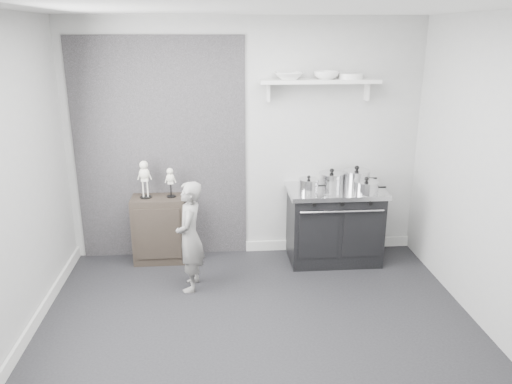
{
  "coord_description": "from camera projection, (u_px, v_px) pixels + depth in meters",
  "views": [
    {
      "loc": [
        -0.33,
        -3.74,
        2.53
      ],
      "look_at": [
        0.05,
        0.95,
        1.01
      ],
      "focal_mm": 35.0,
      "sensor_mm": 36.0,
      "label": 1
    }
  ],
  "objects": [
    {
      "name": "bowl_small",
      "position": [
        326.0,
        75.0,
        5.36
      ],
      "size": [
        0.27,
        0.27,
        0.08
      ],
      "primitive_type": "imported",
      "color": "white",
      "rests_on": "wall_shelf"
    },
    {
      "name": "pot_back_right",
      "position": [
        356.0,
        178.0,
        5.63
      ],
      "size": [
        0.39,
        0.3,
        0.24
      ],
      "color": "silver",
      "rests_on": "stove"
    },
    {
      "name": "child",
      "position": [
        190.0,
        237.0,
        5.0
      ],
      "size": [
        0.31,
        0.44,
        1.14
      ],
      "primitive_type": "imported",
      "rotation": [
        0.0,
        0.0,
        -1.66
      ],
      "color": "gray",
      "rests_on": "ground"
    },
    {
      "name": "side_cabinet",
      "position": [
        160.0,
        229.0,
        5.68
      ],
      "size": [
        0.59,
        0.34,
        0.77
      ],
      "primitive_type": "cube",
      "color": "black",
      "rests_on": "ground"
    },
    {
      "name": "skeleton_torso",
      "position": [
        170.0,
        180.0,
        5.52
      ],
      "size": [
        0.11,
        0.07,
        0.38
      ],
      "primitive_type": null,
      "color": "silver",
      "rests_on": "side_cabinet"
    },
    {
      "name": "bowl_large",
      "position": [
        289.0,
        76.0,
        5.33
      ],
      "size": [
        0.31,
        0.31,
        0.08
      ],
      "primitive_type": "imported",
      "color": "white",
      "rests_on": "wall_shelf"
    },
    {
      "name": "plate_stack",
      "position": [
        351.0,
        76.0,
        5.38
      ],
      "size": [
        0.26,
        0.26,
        0.06
      ],
      "primitive_type": "cylinder",
      "color": "white",
      "rests_on": "wall_shelf"
    },
    {
      "name": "pot_back_left",
      "position": [
        332.0,
        179.0,
        5.64
      ],
      "size": [
        0.38,
        0.29,
        0.21
      ],
      "color": "silver",
      "rests_on": "stove"
    },
    {
      "name": "pot_front_left",
      "position": [
        309.0,
        185.0,
        5.43
      ],
      "size": [
        0.31,
        0.22,
        0.19
      ],
      "color": "silver",
      "rests_on": "stove"
    },
    {
      "name": "pot_front_right",
      "position": [
        366.0,
        187.0,
        5.39
      ],
      "size": [
        0.36,
        0.27,
        0.18
      ],
      "color": "silver",
      "rests_on": "stove"
    },
    {
      "name": "room_shell",
      "position": [
        247.0,
        149.0,
        3.98
      ],
      "size": [
        4.02,
        3.62,
        2.71
      ],
      "color": "#ABABA8",
      "rests_on": "ground"
    },
    {
      "name": "ground",
      "position": [
        259.0,
        336.0,
        4.35
      ],
      "size": [
        4.0,
        4.0,
        0.0
      ],
      "primitive_type": "plane",
      "color": "black",
      "rests_on": "ground"
    },
    {
      "name": "stove",
      "position": [
        334.0,
        224.0,
        5.69
      ],
      "size": [
        1.07,
        0.67,
        0.86
      ],
      "color": "black",
      "rests_on": "ground"
    },
    {
      "name": "skeleton_full",
      "position": [
        144.0,
        177.0,
        5.48
      ],
      "size": [
        0.14,
        0.09,
        0.49
      ],
      "primitive_type": null,
      "color": "silver",
      "rests_on": "side_cabinet"
    },
    {
      "name": "wall_shelf",
      "position": [
        319.0,
        82.0,
        5.38
      ],
      "size": [
        1.3,
        0.26,
        0.24
      ],
      "color": "silver",
      "rests_on": "room_shell"
    }
  ]
}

